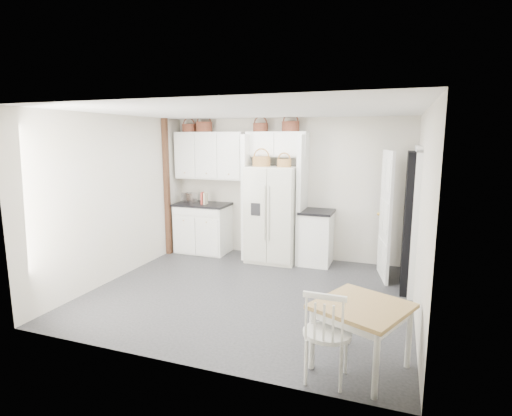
% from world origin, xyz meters
% --- Properties ---
extents(floor, '(4.50, 4.50, 0.00)m').
position_xyz_m(floor, '(0.00, 0.00, 0.00)').
color(floor, '#242428').
rests_on(floor, ground).
extents(ceiling, '(4.50, 4.50, 0.00)m').
position_xyz_m(ceiling, '(0.00, 0.00, 2.60)').
color(ceiling, white).
rests_on(ceiling, wall_back).
extents(wall_back, '(4.50, 0.00, 4.50)m').
position_xyz_m(wall_back, '(0.00, 2.00, 1.30)').
color(wall_back, beige).
rests_on(wall_back, floor).
extents(wall_left, '(0.00, 4.00, 4.00)m').
position_xyz_m(wall_left, '(-2.25, 0.00, 1.30)').
color(wall_left, beige).
rests_on(wall_left, floor).
extents(wall_right, '(0.00, 4.00, 4.00)m').
position_xyz_m(wall_right, '(2.25, 0.00, 1.30)').
color(wall_right, beige).
rests_on(wall_right, floor).
extents(refrigerator, '(0.90, 0.72, 1.74)m').
position_xyz_m(refrigerator, '(-0.15, 1.62, 0.87)').
color(refrigerator, beige).
rests_on(refrigerator, floor).
extents(base_cab_left, '(1.01, 0.64, 0.93)m').
position_xyz_m(base_cab_left, '(-1.62, 1.70, 0.47)').
color(base_cab_left, white).
rests_on(base_cab_left, floor).
extents(base_cab_right, '(0.53, 0.63, 0.93)m').
position_xyz_m(base_cab_right, '(0.64, 1.70, 0.46)').
color(base_cab_right, white).
rests_on(base_cab_right, floor).
extents(dining_table, '(1.05, 1.05, 0.66)m').
position_xyz_m(dining_table, '(1.70, -1.45, 0.33)').
color(dining_table, brown).
rests_on(dining_table, floor).
extents(windsor_chair, '(0.46, 0.42, 0.93)m').
position_xyz_m(windsor_chair, '(1.42, -1.75, 0.46)').
color(windsor_chair, white).
rests_on(windsor_chair, floor).
extents(counter_left, '(1.05, 0.68, 0.04)m').
position_xyz_m(counter_left, '(-1.62, 1.70, 0.95)').
color(counter_left, black).
rests_on(counter_left, base_cab_left).
extents(counter_right, '(0.57, 0.68, 0.04)m').
position_xyz_m(counter_right, '(0.64, 1.70, 0.95)').
color(counter_right, black).
rests_on(counter_right, base_cab_right).
extents(toaster, '(0.31, 0.22, 0.20)m').
position_xyz_m(toaster, '(-1.91, 1.69, 1.07)').
color(toaster, silver).
rests_on(toaster, counter_left).
extents(cookbook_red, '(0.06, 0.16, 0.23)m').
position_xyz_m(cookbook_red, '(-1.59, 1.62, 1.09)').
color(cookbook_red, '#A83127').
rests_on(cookbook_red, counter_left).
extents(cookbook_cream, '(0.04, 0.15, 0.22)m').
position_xyz_m(cookbook_cream, '(-1.52, 1.62, 1.09)').
color(cookbook_cream, beige).
rests_on(cookbook_cream, counter_left).
extents(basket_upper_a, '(0.27, 0.27, 0.15)m').
position_xyz_m(basket_upper_a, '(-1.95, 1.83, 2.43)').
color(basket_upper_a, '#512719').
rests_on(basket_upper_a, upper_cabinet).
extents(basket_upper_b, '(0.32, 0.32, 0.19)m').
position_xyz_m(basket_upper_b, '(-1.62, 1.83, 2.45)').
color(basket_upper_b, '#512719').
rests_on(basket_upper_b, upper_cabinet).
extents(basket_bridge_a, '(0.28, 0.28, 0.16)m').
position_xyz_m(basket_bridge_a, '(-0.48, 1.83, 2.43)').
color(basket_bridge_a, '#512719').
rests_on(basket_bridge_a, bridge_cabinet).
extents(basket_bridge_b, '(0.31, 0.31, 0.18)m').
position_xyz_m(basket_bridge_b, '(0.09, 1.83, 2.44)').
color(basket_bridge_b, '#512719').
rests_on(basket_bridge_b, bridge_cabinet).
extents(basket_fridge_a, '(0.32, 0.32, 0.17)m').
position_xyz_m(basket_fridge_a, '(-0.35, 1.52, 1.83)').
color(basket_fridge_a, brown).
rests_on(basket_fridge_a, refrigerator).
extents(basket_fridge_b, '(0.25, 0.25, 0.13)m').
position_xyz_m(basket_fridge_b, '(0.07, 1.52, 1.81)').
color(basket_fridge_b, brown).
rests_on(basket_fridge_b, refrigerator).
extents(upper_cabinet, '(1.40, 0.34, 0.90)m').
position_xyz_m(upper_cabinet, '(-1.50, 1.83, 1.90)').
color(upper_cabinet, white).
rests_on(upper_cabinet, wall_back).
extents(bridge_cabinet, '(1.12, 0.34, 0.45)m').
position_xyz_m(bridge_cabinet, '(-0.15, 1.83, 2.12)').
color(bridge_cabinet, white).
rests_on(bridge_cabinet, wall_back).
extents(fridge_panel_left, '(0.08, 0.60, 2.30)m').
position_xyz_m(fridge_panel_left, '(-0.66, 1.70, 1.15)').
color(fridge_panel_left, white).
rests_on(fridge_panel_left, floor).
extents(fridge_panel_right, '(0.08, 0.60, 2.30)m').
position_xyz_m(fridge_panel_right, '(0.36, 1.70, 1.15)').
color(fridge_panel_right, white).
rests_on(fridge_panel_right, floor).
extents(trim_post, '(0.09, 0.09, 2.60)m').
position_xyz_m(trim_post, '(-2.20, 1.35, 1.30)').
color(trim_post, '#3C1F17').
rests_on(trim_post, floor).
extents(doorway_void, '(0.18, 0.85, 2.05)m').
position_xyz_m(doorway_void, '(2.16, 1.00, 1.02)').
color(doorway_void, black).
rests_on(doorway_void, floor).
extents(door_slab, '(0.21, 0.79, 2.05)m').
position_xyz_m(door_slab, '(1.80, 1.33, 1.02)').
color(door_slab, white).
rests_on(door_slab, floor).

